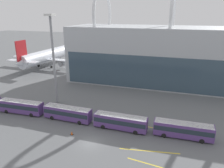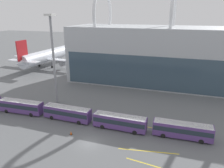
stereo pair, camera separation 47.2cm
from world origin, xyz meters
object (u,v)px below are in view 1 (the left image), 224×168
object	(u,v)px
airliner_at_gate_near	(46,56)
traffic_cone_0	(72,133)
floodlight_mast	(53,52)
airliner_at_gate_far	(153,62)
shuttle_bus_4	(183,129)
shuttle_bus_3	(120,121)
shuttle_bus_1	(21,106)
shuttle_bus_2	(68,113)

from	to	relation	value
airliner_at_gate_near	traffic_cone_0	bearing A→B (deg)	-138.07
floodlight_mast	airliner_at_gate_far	bearing A→B (deg)	58.19
airliner_at_gate_far	shuttle_bus_4	size ratio (longest dim) A/B	2.99
shuttle_bus_3	shuttle_bus_4	xyz separation A→B (m)	(13.20, 0.60, 0.00)
airliner_at_gate_far	traffic_cone_0	size ratio (longest dim) A/B	43.54
airliner_at_gate_near	airliner_at_gate_far	size ratio (longest dim) A/B	1.09
airliner_at_gate_near	floodlight_mast	bearing A→B (deg)	-138.92
floodlight_mast	traffic_cone_0	size ratio (longest dim) A/B	29.85
airliner_at_gate_near	shuttle_bus_1	size ratio (longest dim) A/B	3.24
shuttle_bus_1	airliner_at_gate_near	bearing A→B (deg)	114.41
airliner_at_gate_near	shuttle_bus_2	bearing A→B (deg)	-137.66
shuttle_bus_2	floodlight_mast	distance (m)	17.42
airliner_at_gate_far	shuttle_bus_3	xyz separation A→B (m)	(-0.85, -44.91, -3.75)
airliner_at_gate_near	shuttle_bus_4	xyz separation A→B (m)	(62.11, -44.55, -3.20)
airliner_at_gate_near	shuttle_bus_3	bearing A→B (deg)	-128.92
shuttle_bus_1	airliner_at_gate_far	bearing A→B (deg)	56.58
shuttle_bus_3	floodlight_mast	size ratio (longest dim) A/B	0.49
shuttle_bus_1	shuttle_bus_3	world-z (taller)	same
floodlight_mast	traffic_cone_0	world-z (taller)	floodlight_mast
airliner_at_gate_near	shuttle_bus_3	size ratio (longest dim) A/B	3.25
airliner_at_gate_far	shuttle_bus_3	bearing A→B (deg)	-176.32
airliner_at_gate_near	traffic_cone_0	distance (m)	64.45
shuttle_bus_2	floodlight_mast	size ratio (longest dim) A/B	0.49
shuttle_bus_3	airliner_at_gate_far	bearing A→B (deg)	89.81
airliner_at_gate_near	traffic_cone_0	xyz separation A→B (m)	(39.70, -50.55, -4.73)
shuttle_bus_2	shuttle_bus_4	world-z (taller)	same
shuttle_bus_2	airliner_at_gate_far	bearing A→B (deg)	74.12
shuttle_bus_1	shuttle_bus_2	bearing A→B (deg)	-0.98
airliner_at_gate_near	shuttle_bus_3	world-z (taller)	airliner_at_gate_near
airliner_at_gate_near	floodlight_mast	xyz separation A→B (m)	(27.52, -36.13, 9.49)
shuttle_bus_3	shuttle_bus_4	distance (m)	13.21
shuttle_bus_1	traffic_cone_0	xyz separation A→B (m)	(17.18, -5.47, -1.54)
airliner_at_gate_far	shuttle_bus_3	distance (m)	45.07
airliner_at_gate_near	shuttle_bus_4	size ratio (longest dim) A/B	3.25
shuttle_bus_4	airliner_at_gate_far	bearing A→B (deg)	104.73
shuttle_bus_4	traffic_cone_0	bearing A→B (deg)	-165.86
shuttle_bus_2	shuttle_bus_3	size ratio (longest dim) A/B	1.00
shuttle_bus_1	shuttle_bus_4	size ratio (longest dim) A/B	1.00
shuttle_bus_1	shuttle_bus_3	size ratio (longest dim) A/B	1.00
airliner_at_gate_far	shuttle_bus_2	bearing A→B (deg)	167.26
floodlight_mast	airliner_at_gate_near	bearing A→B (deg)	127.29
floodlight_mast	shuttle_bus_4	bearing A→B (deg)	-13.69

